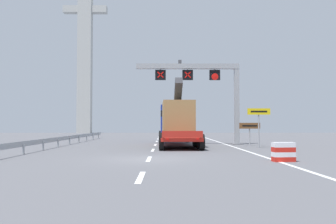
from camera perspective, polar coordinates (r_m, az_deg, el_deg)
name	(u,v)px	position (r m, az deg, el deg)	size (l,w,h in m)	color
ground	(147,159)	(17.63, -3.39, -7.71)	(112.00, 112.00, 0.00)	#5B5B60
lane_markings	(158,138)	(44.75, -1.57, -4.27)	(0.20, 68.98, 0.01)	silver
edge_line_right	(228,145)	(30.05, 9.72, -5.33)	(0.20, 63.00, 0.01)	silver
overhead_lane_gantry	(204,81)	(30.74, 5.92, 5.06)	(9.24, 0.90, 7.37)	#9EA0A5
heavy_haul_truck_red	(176,122)	(30.74, 1.28, -1.58)	(3.25, 14.11, 5.30)	red
exit_sign_yellow	(259,118)	(27.04, 14.63, -0.89)	(1.71, 0.15, 2.95)	#9EA0A5
tourist_info_sign_brown	(250,128)	(28.79, 13.22, -2.59)	(1.68, 0.15, 1.87)	#9EA0A5
crash_barrier_striped	(283,152)	(17.31, 18.35, -6.22)	(1.04, 0.60, 0.90)	red
guardrail_left	(69,138)	(31.44, -15.88, -4.12)	(0.13, 29.57, 0.76)	#999EA3
bridge_pylon_distant	(85,31)	(76.18, -13.40, 12.69)	(9.00, 2.00, 41.29)	#B7B7B2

